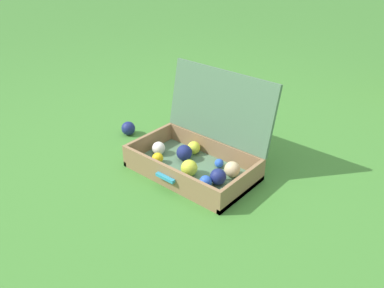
# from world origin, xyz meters

# --- Properties ---
(ground_plane) EXTENTS (16.00, 16.00, 0.00)m
(ground_plane) POSITION_xyz_m (0.00, 0.00, 0.00)
(ground_plane) COLOR #3D7A2D
(open_suitcase) EXTENTS (0.63, 0.47, 0.48)m
(open_suitcase) POSITION_xyz_m (0.03, 0.04, 0.11)
(open_suitcase) COLOR #4C7051
(open_suitcase) RESTS_ON ground
(stray_ball_on_grass) EXTENTS (0.08, 0.08, 0.08)m
(stray_ball_on_grass) POSITION_xyz_m (-0.53, 0.06, 0.04)
(stray_ball_on_grass) COLOR navy
(stray_ball_on_grass) RESTS_ON ground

